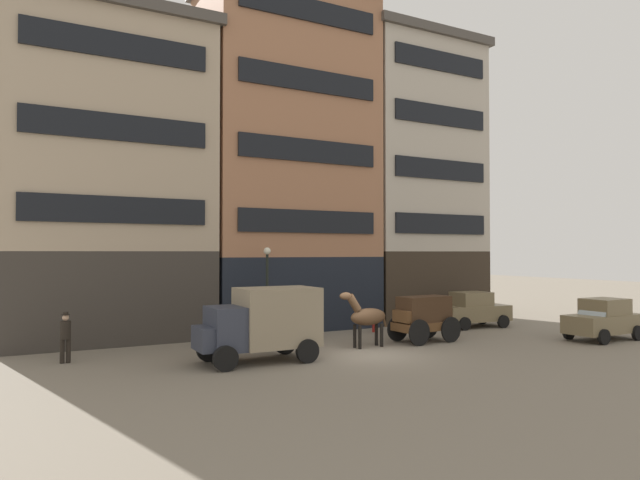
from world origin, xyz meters
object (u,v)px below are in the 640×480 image
Objects in this scene: pedestrian_officer at (65,335)px; streetlamp_curbside at (267,280)px; sedan_light at (473,310)px; cargo_wagon at (423,315)px; fire_hydrant_curbside at (375,323)px; draft_horse at (366,316)px; delivery_truck_near at (262,322)px; sedan_dark at (603,319)px.

pedestrian_officer is 8.61m from streetlamp_curbside.
sedan_light is 11.28m from streetlamp_curbside.
cargo_wagon is 1.66× the size of pedestrian_officer.
streetlamp_curbside reaches higher than fire_hydrant_curbside.
sedan_light reaches higher than pedestrian_officer.
delivery_truck_near reaches higher than draft_horse.
cargo_wagon reaches higher than sedan_light.
sedan_light is 19.38m from pedestrian_officer.
pedestrian_officer is 0.44× the size of streetlamp_curbside.
sedan_light is (-2.09, 5.90, 0.00)m from sedan_dark.
cargo_wagon is 0.72× the size of streetlamp_curbside.
fire_hydrant_curbside is (2.76, 3.51, -0.84)m from draft_horse.
sedan_dark is 0.91× the size of streetlamp_curbside.
sedan_dark is at bearing -9.63° from delivery_truck_near.
cargo_wagon is 5.92m from sedan_light.
streetlamp_curbside is (-2.78, 3.82, 1.40)m from draft_horse.
pedestrian_officer is (-11.09, 2.31, -0.29)m from draft_horse.
delivery_truck_near is at bearing 170.37° from sedan_dark.
delivery_truck_near reaches higher than pedestrian_officer.
streetlamp_curbside is (-11.07, 1.27, 1.76)m from sedan_light.
cargo_wagon is 3.58m from fire_hydrant_curbside.
fire_hydrant_curbside is (-0.19, 3.50, -0.72)m from cargo_wagon.
draft_horse is 4.54m from fire_hydrant_curbside.
fire_hydrant_curbside is at bearing 51.79° from draft_horse.
cargo_wagon is at bearing 0.05° from draft_horse.
streetlamp_curbside is at bearing 126.08° from draft_horse.
draft_horse is (-2.95, -0.00, 0.12)m from cargo_wagon.
sedan_dark is 6.26m from sedan_light.
draft_horse is 1.31× the size of pedestrian_officer.
draft_horse is at bearing -53.92° from streetlamp_curbside.
delivery_truck_near is at bearing -165.92° from sedan_light.
cargo_wagon reaches higher than fire_hydrant_curbside.
sedan_dark is (7.43, -3.35, -0.23)m from cargo_wagon.
draft_horse reaches higher than cargo_wagon.
draft_horse reaches higher than fire_hydrant_curbside.
cargo_wagon is 3.58× the size of fire_hydrant_curbside.
draft_horse is at bearing -179.95° from cargo_wagon.
draft_horse is 2.83× the size of fire_hydrant_curbside.
sedan_light is (13.19, 3.31, -0.51)m from delivery_truck_near.
pedestrian_officer is 13.92m from fire_hydrant_curbside.
pedestrian_officer is (-14.04, 2.31, -0.17)m from cargo_wagon.
delivery_truck_near is 15.51m from sedan_dark.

